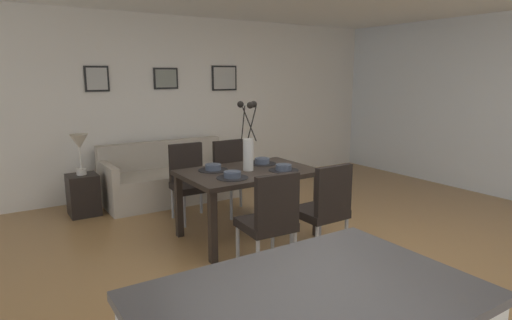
{
  "coord_description": "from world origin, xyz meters",
  "views": [
    {
      "loc": [
        -2.6,
        -2.94,
        1.75
      ],
      "look_at": [
        0.06,
        1.2,
        0.77
      ],
      "focal_mm": 30.13,
      "sensor_mm": 36.0,
      "label": 1
    }
  ],
  "objects_px": {
    "dining_chair_near_left": "(270,217)",
    "bowl_near_right": "(213,167)",
    "centerpiece_vase": "(248,144)",
    "side_table": "(83,195)",
    "dining_table": "(248,178)",
    "dining_chair_far_right": "(233,173)",
    "dining_chair_far_left": "(325,205)",
    "table_lamp": "(79,145)",
    "bowl_near_left": "(232,174)",
    "framed_picture_right": "(224,78)",
    "framed_picture_left": "(97,79)",
    "bowl_far_left": "(284,167)",
    "dining_chair_near_right": "(190,178)",
    "bowl_far_right": "(262,160)",
    "sofa": "(170,180)",
    "framed_picture_center": "(166,78)"
  },
  "relations": [
    {
      "from": "centerpiece_vase",
      "to": "side_table",
      "type": "xyz_separation_m",
      "value": [
        -1.37,
        1.74,
        -0.76
      ]
    },
    {
      "from": "dining_chair_near_left",
      "to": "bowl_near_left",
      "type": "relative_size",
      "value": 5.41
    },
    {
      "from": "side_table",
      "to": "bowl_near_right",
      "type": "bearing_deg",
      "value": -55.64
    },
    {
      "from": "bowl_near_left",
      "to": "table_lamp",
      "type": "height_order",
      "value": "table_lamp"
    },
    {
      "from": "dining_table",
      "to": "bowl_far_left",
      "type": "relative_size",
      "value": 8.24
    },
    {
      "from": "dining_chair_far_left",
      "to": "bowl_near_right",
      "type": "bearing_deg",
      "value": 122.19
    },
    {
      "from": "centerpiece_vase",
      "to": "bowl_near_right",
      "type": "relative_size",
      "value": 4.32
    },
    {
      "from": "bowl_near_right",
      "to": "table_lamp",
      "type": "xyz_separation_m",
      "value": [
        -1.05,
        1.54,
        0.11
      ]
    },
    {
      "from": "dining_chair_far_left",
      "to": "centerpiece_vase",
      "type": "bearing_deg",
      "value": 112.22
    },
    {
      "from": "dining_table",
      "to": "dining_chair_far_right",
      "type": "relative_size",
      "value": 1.52
    },
    {
      "from": "bowl_near_left",
      "to": "framed_picture_center",
      "type": "xyz_separation_m",
      "value": [
        0.32,
        2.51,
        0.91
      ]
    },
    {
      "from": "dining_chair_far_left",
      "to": "framed_picture_left",
      "type": "bearing_deg",
      "value": 112.83
    },
    {
      "from": "dining_chair_near_right",
      "to": "framed_picture_right",
      "type": "xyz_separation_m",
      "value": [
        1.26,
        1.41,
        1.18
      ]
    },
    {
      "from": "bowl_far_left",
      "to": "framed_picture_right",
      "type": "relative_size",
      "value": 0.39
    },
    {
      "from": "table_lamp",
      "to": "framed_picture_center",
      "type": "bearing_deg",
      "value": 22.16
    },
    {
      "from": "dining_chair_near_left",
      "to": "bowl_near_right",
      "type": "relative_size",
      "value": 5.41
    },
    {
      "from": "dining_chair_far_left",
      "to": "table_lamp",
      "type": "bearing_deg",
      "value": 123.49
    },
    {
      "from": "dining_chair_near_left",
      "to": "side_table",
      "type": "bearing_deg",
      "value": 112.54
    },
    {
      "from": "dining_chair_near_left",
      "to": "bowl_near_left",
      "type": "bearing_deg",
      "value": 92.02
    },
    {
      "from": "dining_chair_far_right",
      "to": "bowl_far_left",
      "type": "xyz_separation_m",
      "value": [
        0.03,
        -1.05,
        0.27
      ]
    },
    {
      "from": "dining_chair_near_right",
      "to": "side_table",
      "type": "distance_m",
      "value": 1.4
    },
    {
      "from": "dining_chair_far_right",
      "to": "side_table",
      "type": "height_order",
      "value": "dining_chair_far_right"
    },
    {
      "from": "dining_chair_near_left",
      "to": "bowl_near_right",
      "type": "distance_m",
      "value": 1.08
    },
    {
      "from": "dining_chair_near_right",
      "to": "table_lamp",
      "type": "relative_size",
      "value": 1.8
    },
    {
      "from": "dining_table",
      "to": "bowl_far_right",
      "type": "relative_size",
      "value": 8.24
    },
    {
      "from": "dining_chair_far_right",
      "to": "bowl_far_left",
      "type": "distance_m",
      "value": 1.09
    },
    {
      "from": "bowl_near_left",
      "to": "bowl_near_right",
      "type": "relative_size",
      "value": 1.0
    },
    {
      "from": "centerpiece_vase",
      "to": "dining_table",
      "type": "bearing_deg",
      "value": -124.65
    },
    {
      "from": "bowl_near_right",
      "to": "sofa",
      "type": "relative_size",
      "value": 0.09
    },
    {
      "from": "bowl_near_left",
      "to": "framed_picture_right",
      "type": "bearing_deg",
      "value": 62.74
    },
    {
      "from": "framed_picture_center",
      "to": "bowl_far_right",
      "type": "bearing_deg",
      "value": -81.45
    },
    {
      "from": "bowl_near_left",
      "to": "side_table",
      "type": "xyz_separation_m",
      "value": [
        -1.05,
        1.95,
        -0.52
      ]
    },
    {
      "from": "dining_chair_near_right",
      "to": "table_lamp",
      "type": "distance_m",
      "value": 1.43
    },
    {
      "from": "dining_chair_near_right",
      "to": "framed_picture_center",
      "type": "height_order",
      "value": "framed_picture_center"
    },
    {
      "from": "dining_chair_far_right",
      "to": "framed_picture_left",
      "type": "distance_m",
      "value": 2.26
    },
    {
      "from": "bowl_far_right",
      "to": "side_table",
      "type": "distance_m",
      "value": 2.34
    },
    {
      "from": "bowl_near_right",
      "to": "bowl_far_right",
      "type": "xyz_separation_m",
      "value": [
        0.63,
        0.0,
        0.0
      ]
    },
    {
      "from": "bowl_near_right",
      "to": "centerpiece_vase",
      "type": "bearing_deg",
      "value": -33.16
    },
    {
      "from": "dining_chair_near_left",
      "to": "dining_chair_far_right",
      "type": "distance_m",
      "value": 1.78
    },
    {
      "from": "sofa",
      "to": "table_lamp",
      "type": "xyz_separation_m",
      "value": [
        -1.18,
        -0.07,
        0.61
      ]
    },
    {
      "from": "bowl_near_left",
      "to": "framed_picture_left",
      "type": "xyz_separation_m",
      "value": [
        -0.66,
        2.51,
        0.91
      ]
    },
    {
      "from": "dining_chair_far_left",
      "to": "bowl_near_left",
      "type": "relative_size",
      "value": 5.41
    },
    {
      "from": "dining_table",
      "to": "framed_picture_center",
      "type": "height_order",
      "value": "framed_picture_center"
    },
    {
      "from": "dining_chair_near_right",
      "to": "bowl_far_right",
      "type": "xyz_separation_m",
      "value": [
        0.6,
        -0.69,
        0.27
      ]
    },
    {
      "from": "dining_chair_far_right",
      "to": "side_table",
      "type": "xyz_separation_m",
      "value": [
        -1.65,
        0.9,
        -0.25
      ]
    },
    {
      "from": "dining_chair_far_left",
      "to": "side_table",
      "type": "bearing_deg",
      "value": 123.49
    },
    {
      "from": "dining_chair_far_left",
      "to": "centerpiece_vase",
      "type": "height_order",
      "value": "centerpiece_vase"
    },
    {
      "from": "bowl_near_right",
      "to": "dining_chair_far_left",
      "type": "bearing_deg",
      "value": -57.81
    },
    {
      "from": "dining_chair_far_left",
      "to": "framed_picture_left",
      "type": "distance_m",
      "value": 3.61
    },
    {
      "from": "dining_chair_far_left",
      "to": "table_lamp",
      "type": "relative_size",
      "value": 1.8
    }
  ]
}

